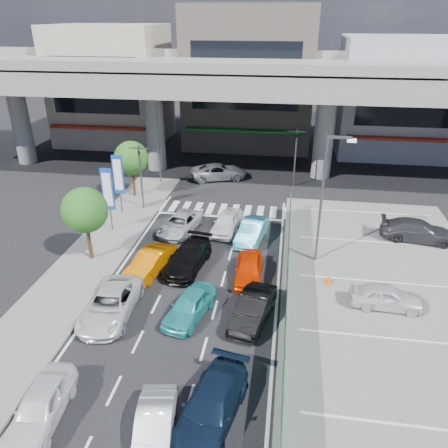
% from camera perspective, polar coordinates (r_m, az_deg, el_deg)
% --- Properties ---
extents(ground, '(120.00, 120.00, 0.00)m').
position_cam_1_polar(ground, '(23.67, -5.10, -10.76)').
color(ground, black).
rests_on(ground, ground).
extents(parking_lot, '(12.00, 28.00, 0.06)m').
position_cam_1_polar(parking_lot, '(25.50, 21.24, -9.60)').
color(parking_lot, '#5E5D5B').
rests_on(parking_lot, ground).
extents(sidewalk_left, '(4.00, 30.00, 0.12)m').
position_cam_1_polar(sidewalk_left, '(28.97, -16.87, -4.32)').
color(sidewalk_left, '#5E5D5B').
rests_on(sidewalk_left, ground).
extents(fence_run, '(0.16, 22.00, 1.80)m').
position_cam_1_polar(fence_run, '(23.45, 8.24, -8.65)').
color(fence_run, '#226335').
rests_on(fence_run, ground).
extents(expressway, '(64.00, 14.00, 10.75)m').
position_cam_1_polar(expressway, '(41.04, 1.84, 18.38)').
color(expressway, '#61605C').
rests_on(expressway, ground).
extents(building_west, '(12.00, 10.90, 13.00)m').
position_cam_1_polar(building_west, '(55.05, -14.37, 17.15)').
color(building_west, gray).
rests_on(building_west, ground).
extents(building_center, '(14.00, 10.90, 15.00)m').
position_cam_1_polar(building_center, '(52.02, 3.38, 18.51)').
color(building_center, gray).
rests_on(building_center, ground).
extents(building_east, '(12.00, 10.90, 12.00)m').
position_cam_1_polar(building_east, '(52.20, 21.64, 15.20)').
color(building_east, gray).
rests_on(building_east, ground).
extents(traffic_light_left, '(1.60, 1.24, 5.20)m').
position_cam_1_polar(traffic_light_left, '(33.91, -10.96, 7.96)').
color(traffic_light_left, '#595B60').
rests_on(traffic_light_left, ground).
extents(traffic_light_right, '(1.60, 1.24, 5.20)m').
position_cam_1_polar(traffic_light_right, '(38.75, 9.42, 10.32)').
color(traffic_light_right, '#595B60').
rests_on(traffic_light_right, ground).
extents(street_lamp_right, '(1.65, 0.22, 8.00)m').
position_cam_1_polar(street_lamp_right, '(26.21, 13.12, 4.35)').
color(street_lamp_right, '#595B60').
rests_on(street_lamp_right, ground).
extents(street_lamp_left, '(1.65, 0.22, 8.00)m').
position_cam_1_polar(street_lamp_left, '(39.21, -8.40, 11.83)').
color(street_lamp_left, '#595B60').
rests_on(street_lamp_left, ground).
extents(signboard_near, '(0.80, 0.14, 4.70)m').
position_cam_1_polar(signboard_near, '(31.05, -14.93, 4.16)').
color(signboard_near, '#595B60').
rests_on(signboard_near, ground).
extents(signboard_far, '(0.80, 0.14, 4.70)m').
position_cam_1_polar(signboard_far, '(33.78, -13.64, 6.07)').
color(signboard_far, '#595B60').
rests_on(signboard_far, ground).
extents(tree_near, '(2.80, 2.80, 4.80)m').
position_cam_1_polar(tree_near, '(27.52, -17.74, 1.69)').
color(tree_near, '#382314').
rests_on(tree_near, ground).
extents(tree_far, '(2.80, 2.80, 4.80)m').
position_cam_1_polar(tree_far, '(36.85, -12.02, 8.40)').
color(tree_far, '#382314').
rests_on(tree_far, ground).
extents(van_white_back_left, '(1.96, 4.17, 1.38)m').
position_cam_1_polar(van_white_back_left, '(19.18, -22.82, -21.00)').
color(van_white_back_left, white).
rests_on(van_white_back_left, ground).
extents(hatch_white_back_mid, '(1.89, 3.90, 1.23)m').
position_cam_1_polar(hatch_white_back_mid, '(17.50, -9.10, -24.86)').
color(hatch_white_back_mid, white).
rests_on(hatch_white_back_mid, ground).
extents(minivan_navy_back, '(2.84, 5.04, 1.38)m').
position_cam_1_polar(minivan_navy_back, '(17.86, -1.70, -22.67)').
color(minivan_navy_back, black).
rests_on(minivan_navy_back, ground).
extents(sedan_white_mid_left, '(2.50, 5.06, 1.38)m').
position_cam_1_polar(sedan_white_mid_left, '(23.35, -14.63, -10.11)').
color(sedan_white_mid_left, silver).
rests_on(sedan_white_mid_left, ground).
extents(taxi_teal_mid, '(2.50, 4.15, 1.32)m').
position_cam_1_polar(taxi_teal_mid, '(22.63, -4.52, -10.60)').
color(taxi_teal_mid, teal).
rests_on(taxi_teal_mid, ground).
extents(hatch_black_mid_right, '(2.29, 4.37, 1.37)m').
position_cam_1_polar(hatch_black_mid_right, '(22.35, 3.81, -11.02)').
color(hatch_black_mid_right, black).
rests_on(hatch_black_mid_right, ground).
extents(taxi_orange_left, '(2.46, 4.42, 1.38)m').
position_cam_1_polar(taxi_orange_left, '(26.41, -9.61, -5.01)').
color(taxi_orange_left, '#BE5B00').
rests_on(taxi_orange_left, ground).
extents(sedan_black_mid, '(2.59, 4.98, 1.38)m').
position_cam_1_polar(sedan_black_mid, '(26.63, -4.75, -4.43)').
color(sedan_black_mid, black).
rests_on(sedan_black_mid, ground).
extents(taxi_orange_right, '(1.74, 3.98, 1.33)m').
position_cam_1_polar(taxi_orange_right, '(25.55, 3.24, -5.86)').
color(taxi_orange_right, red).
rests_on(taxi_orange_right, ground).
extents(wagon_silver_front_left, '(2.94, 4.72, 1.22)m').
position_cam_1_polar(wagon_silver_front_left, '(31.09, -5.75, 0.03)').
color(wagon_silver_front_left, '#B0B4B8').
rests_on(wagon_silver_front_left, ground).
extents(sedan_white_front_mid, '(2.14, 4.23, 1.38)m').
position_cam_1_polar(sedan_white_front_mid, '(30.97, 0.36, 0.23)').
color(sedan_white_front_mid, silver).
rests_on(sedan_white_front_mid, ground).
extents(kei_truck_front_right, '(2.17, 4.38, 1.38)m').
position_cam_1_polar(kei_truck_front_right, '(29.77, 3.68, -0.94)').
color(kei_truck_front_right, '#49AAD0').
rests_on(kei_truck_front_right, ground).
extents(crossing_wagon_silver, '(5.61, 3.88, 1.42)m').
position_cam_1_polar(crossing_wagon_silver, '(41.10, -0.69, 6.85)').
color(crossing_wagon_silver, gray).
rests_on(crossing_wagon_silver, ground).
extents(parked_sedan_white, '(3.83, 1.69, 1.28)m').
position_cam_1_polar(parked_sedan_white, '(24.65, 20.44, -8.88)').
color(parked_sedan_white, silver).
rests_on(parked_sedan_white, parking_lot).
extents(parked_sedan_dgrey, '(5.12, 2.57, 1.43)m').
position_cam_1_polar(parked_sedan_dgrey, '(32.40, 24.01, -0.79)').
color(parked_sedan_dgrey, '#2E2E33').
rests_on(parked_sedan_dgrey, parking_lot).
extents(traffic_cone, '(0.42, 0.42, 0.71)m').
position_cam_1_polar(traffic_cone, '(25.78, 13.51, -6.96)').
color(traffic_cone, '#ED510D').
rests_on(traffic_cone, parking_lot).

